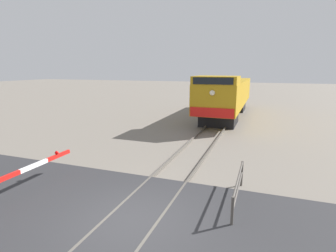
% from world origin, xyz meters
% --- Properties ---
extents(ground_plane, '(160.00, 160.00, 0.00)m').
position_xyz_m(ground_plane, '(0.00, 0.00, 0.00)').
color(ground_plane, slate).
extents(rail_track_left, '(0.08, 80.00, 0.15)m').
position_xyz_m(rail_track_left, '(-0.72, 0.00, 0.07)').
color(rail_track_left, '#59544C').
rests_on(rail_track_left, ground_plane).
extents(rail_track_right, '(0.08, 80.00, 0.15)m').
position_xyz_m(rail_track_right, '(0.72, 0.00, 0.07)').
color(rail_track_right, '#59544C').
rests_on(rail_track_right, ground_plane).
extents(road_surface, '(36.00, 6.02, 0.14)m').
position_xyz_m(road_surface, '(0.00, 0.00, 0.07)').
color(road_surface, '#2D2D30').
rests_on(road_surface, ground_plane).
extents(locomotive, '(3.07, 14.27, 3.75)m').
position_xyz_m(locomotive, '(0.00, 18.25, 1.93)').
color(locomotive, black).
rests_on(locomotive, ground_plane).
extents(guard_railing, '(0.08, 3.02, 0.95)m').
position_xyz_m(guard_railing, '(2.64, 2.23, 0.63)').
color(guard_railing, '#4C4742').
rests_on(guard_railing, ground_plane).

